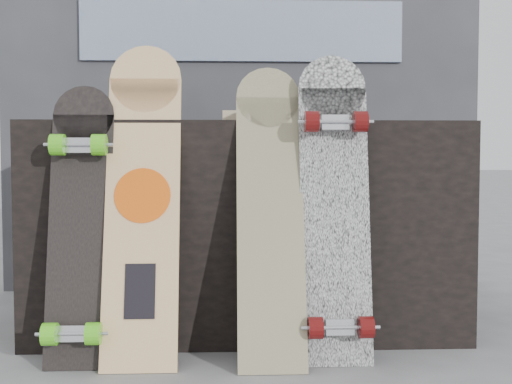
{
  "coord_description": "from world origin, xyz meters",
  "views": [
    {
      "loc": [
        -0.07,
        -1.98,
        0.68
      ],
      "look_at": [
        0.02,
        0.2,
        0.55
      ],
      "focal_mm": 45.0,
      "sensor_mm": 36.0,
      "label": 1
    }
  ],
  "objects_px": {
    "vendor_table": "(247,227)",
    "skateboard_dark": "(79,220)",
    "longboard_geisha": "(143,191)",
    "longboard_celtic": "(270,203)",
    "longboard_cascadia": "(335,202)"
  },
  "relations": [
    {
      "from": "skateboard_dark",
      "to": "longboard_geisha",
      "type": "bearing_deg",
      "value": 8.19
    },
    {
      "from": "vendor_table",
      "to": "skateboard_dark",
      "type": "relative_size",
      "value": 1.74
    },
    {
      "from": "skateboard_dark",
      "to": "longboard_celtic",
      "type": "bearing_deg",
      "value": 0.42
    },
    {
      "from": "longboard_geisha",
      "to": "longboard_cascadia",
      "type": "distance_m",
      "value": 0.64
    },
    {
      "from": "longboard_geisha",
      "to": "skateboard_dark",
      "type": "height_order",
      "value": "longboard_geisha"
    },
    {
      "from": "longboard_geisha",
      "to": "vendor_table",
      "type": "bearing_deg",
      "value": 45.04
    },
    {
      "from": "longboard_geisha",
      "to": "longboard_cascadia",
      "type": "xyz_separation_m",
      "value": [
        0.63,
        -0.03,
        -0.04
      ]
    },
    {
      "from": "vendor_table",
      "to": "skateboard_dark",
      "type": "distance_m",
      "value": 0.68
    },
    {
      "from": "skateboard_dark",
      "to": "longboard_cascadia",
      "type": "bearing_deg",
      "value": -0.33
    },
    {
      "from": "longboard_cascadia",
      "to": "skateboard_dark",
      "type": "height_order",
      "value": "longboard_cascadia"
    },
    {
      "from": "vendor_table",
      "to": "longboard_geisha",
      "type": "relative_size",
      "value": 1.51
    },
    {
      "from": "longboard_geisha",
      "to": "longboard_celtic",
      "type": "distance_m",
      "value": 0.42
    },
    {
      "from": "vendor_table",
      "to": "longboard_celtic",
      "type": "xyz_separation_m",
      "value": [
        0.07,
        -0.38,
        0.12
      ]
    },
    {
      "from": "vendor_table",
      "to": "longboard_celtic",
      "type": "bearing_deg",
      "value": -80.09
    },
    {
      "from": "longboard_geisha",
      "to": "longboard_cascadia",
      "type": "height_order",
      "value": "longboard_geisha"
    }
  ]
}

